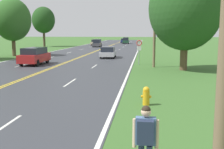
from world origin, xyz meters
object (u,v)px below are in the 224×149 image
object	(u,v)px
tree_far_back	(186,8)
car_silver_hatchback_mid_near	(108,52)
traffic_sign	(139,46)
car_champagne_sedan_receding	(96,42)
car_dark_grey_van_mid_far	(97,43)
fire_hydrant	(146,96)
hitchhiker_person	(146,135)
car_red_suv_approaching	(35,56)
car_dark_blue_sedan_horizon	(124,41)
car_dark_green_van_distant	(126,40)
tree_behind_sign	(12,20)
tree_left_verge	(43,20)

from	to	relation	value
tree_far_back	car_silver_hatchback_mid_near	distance (m)	14.52
traffic_sign	car_champagne_sedan_receding	distance (m)	44.46
car_dark_grey_van_mid_far	car_champagne_sedan_receding	distance (m)	8.58
fire_hydrant	car_silver_hatchback_mid_near	bearing A→B (deg)	101.70
hitchhiker_person	car_red_suv_approaching	xyz separation A→B (m)	(-11.34, 21.65, -0.13)
car_dark_blue_sedan_horizon	tree_far_back	bearing A→B (deg)	7.04
hitchhiker_person	car_dark_green_van_distant	world-z (taller)	car_dark_green_van_distant
car_champagne_sedan_receding	hitchhiker_person	bearing A→B (deg)	-166.19
hitchhiker_person	tree_behind_sign	distance (m)	36.63
car_red_suv_approaching	car_dark_grey_van_mid_far	distance (m)	35.79
tree_far_back	fire_hydrant	bearing A→B (deg)	-104.74
fire_hydrant	car_champagne_sedan_receding	size ratio (longest dim) A/B	0.17
tree_behind_sign	car_dark_green_van_distant	xyz separation A→B (m)	(12.65, 44.42, -4.07)
car_silver_hatchback_mid_near	car_dark_blue_sedan_horizon	world-z (taller)	car_silver_hatchback_mid_near
hitchhiker_person	car_red_suv_approaching	size ratio (longest dim) A/B	0.39
fire_hydrant	tree_far_back	size ratio (longest dim) A/B	0.10
traffic_sign	tree_behind_sign	distance (m)	19.80
car_red_suv_approaching	car_dark_green_van_distant	xyz separation A→B (m)	(5.66, 54.24, 0.01)
car_dark_green_van_distant	car_dark_blue_sedan_horizon	distance (m)	6.13
car_champagne_sedan_receding	car_dark_blue_sedan_horizon	size ratio (longest dim) A/B	1.07
fire_hydrant	car_champagne_sedan_receding	distance (m)	60.53
fire_hydrant	tree_left_verge	size ratio (longest dim) A/B	0.09
car_dark_grey_van_mid_far	car_dark_green_van_distant	distance (m)	19.19
hitchhiker_person	car_dark_green_van_distant	bearing A→B (deg)	6.15
hitchhiker_person	fire_hydrant	distance (m)	6.69
fire_hydrant	car_dark_blue_sedan_horizon	xyz separation A→B (m)	(-6.82, 75.25, 0.28)
car_silver_hatchback_mid_near	car_dark_grey_van_mid_far	size ratio (longest dim) A/B	0.97
tree_left_verge	car_dark_blue_sedan_horizon	size ratio (longest dim) A/B	1.97
tree_behind_sign	tree_far_back	xyz separation A→B (m)	(21.64, -12.34, 0.33)
hitchhiker_person	car_dark_blue_sedan_horizon	size ratio (longest dim) A/B	0.37
tree_left_verge	car_dark_blue_sedan_horizon	world-z (taller)	tree_left_verge
car_silver_hatchback_mid_near	tree_far_back	bearing A→B (deg)	34.66
hitchhiker_person	car_dark_green_van_distant	xyz separation A→B (m)	(-5.67, 75.89, -0.11)
hitchhiker_person	car_dark_blue_sedan_horizon	distance (m)	82.20
fire_hydrant	hitchhiker_person	bearing A→B (deg)	-90.33
traffic_sign	tree_far_back	distance (m)	6.57
hitchhiker_person	car_champagne_sedan_receding	world-z (taller)	hitchhiker_person
tree_far_back	tree_left_verge	bearing A→B (deg)	125.02
car_red_suv_approaching	traffic_sign	bearing A→B (deg)	-81.58
car_dark_green_van_distant	car_dark_blue_sedan_horizon	world-z (taller)	car_dark_green_van_distant
traffic_sign	car_dark_grey_van_mid_far	world-z (taller)	traffic_sign
fire_hydrant	car_champagne_sedan_receding	bearing A→B (deg)	102.24
traffic_sign	tree_left_verge	distance (m)	41.30
car_champagne_sedan_receding	car_dark_blue_sedan_horizon	distance (m)	17.18
tree_behind_sign	traffic_sign	bearing A→B (deg)	-25.50
hitchhiker_person	car_silver_hatchback_mid_near	bearing A→B (deg)	10.97
tree_behind_sign	car_silver_hatchback_mid_near	bearing A→B (deg)	-5.20
tree_far_back	car_red_suv_approaching	bearing A→B (deg)	170.27
car_dark_green_van_distant	car_dark_blue_sedan_horizon	size ratio (longest dim) A/B	0.92
fire_hydrant	car_dark_blue_sedan_horizon	world-z (taller)	car_dark_blue_sedan_horizon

